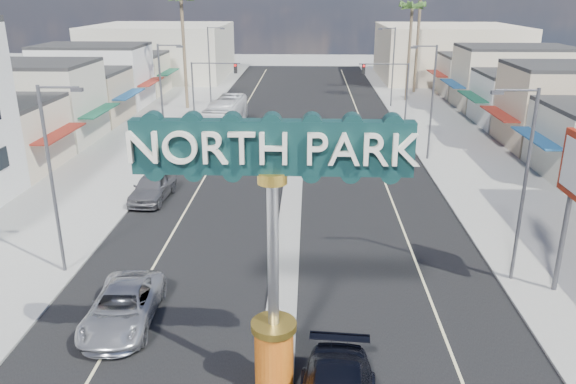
# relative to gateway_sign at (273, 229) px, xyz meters

# --- Properties ---
(ground) EXTENTS (160.00, 160.00, 0.00)m
(ground) POSITION_rel_gateway_sign_xyz_m (0.00, 28.02, -5.93)
(ground) COLOR gray
(ground) RESTS_ON ground
(road) EXTENTS (20.00, 120.00, 0.01)m
(road) POSITION_rel_gateway_sign_xyz_m (0.00, 28.02, -5.92)
(road) COLOR black
(road) RESTS_ON ground
(median_island) EXTENTS (1.30, 30.00, 0.16)m
(median_island) POSITION_rel_gateway_sign_xyz_m (0.00, 12.02, -5.85)
(median_island) COLOR gray
(median_island) RESTS_ON ground
(sidewalk_left) EXTENTS (8.00, 120.00, 0.12)m
(sidewalk_left) POSITION_rel_gateway_sign_xyz_m (-14.00, 28.02, -5.87)
(sidewalk_left) COLOR gray
(sidewalk_left) RESTS_ON ground
(sidewalk_right) EXTENTS (8.00, 120.00, 0.12)m
(sidewalk_right) POSITION_rel_gateway_sign_xyz_m (14.00, 28.02, -5.87)
(sidewalk_right) COLOR gray
(sidewalk_right) RESTS_ON ground
(storefront_row_left) EXTENTS (12.00, 42.00, 6.00)m
(storefront_row_left) POSITION_rel_gateway_sign_xyz_m (-24.00, 41.02, -2.93)
(storefront_row_left) COLOR beige
(storefront_row_left) RESTS_ON ground
(storefront_row_right) EXTENTS (12.00, 42.00, 6.00)m
(storefront_row_right) POSITION_rel_gateway_sign_xyz_m (24.00, 41.02, -2.93)
(storefront_row_right) COLOR #B7B29E
(storefront_row_right) RESTS_ON ground
(backdrop_far_left) EXTENTS (20.00, 20.00, 8.00)m
(backdrop_far_left) POSITION_rel_gateway_sign_xyz_m (-22.00, 73.02, -1.93)
(backdrop_far_left) COLOR #B7B29E
(backdrop_far_left) RESTS_ON ground
(backdrop_far_right) EXTENTS (20.00, 20.00, 8.00)m
(backdrop_far_right) POSITION_rel_gateway_sign_xyz_m (22.00, 73.02, -1.93)
(backdrop_far_right) COLOR beige
(backdrop_far_right) RESTS_ON ground
(gateway_sign) EXTENTS (8.20, 1.50, 9.15)m
(gateway_sign) POSITION_rel_gateway_sign_xyz_m (0.00, 0.00, 0.00)
(gateway_sign) COLOR #DD5111
(gateway_sign) RESTS_ON median_island
(traffic_signal_left) EXTENTS (5.09, 0.45, 6.00)m
(traffic_signal_left) POSITION_rel_gateway_sign_xyz_m (-9.18, 42.02, -1.65)
(traffic_signal_left) COLOR #47474C
(traffic_signal_left) RESTS_ON ground
(traffic_signal_right) EXTENTS (5.09, 0.45, 6.00)m
(traffic_signal_right) POSITION_rel_gateway_sign_xyz_m (9.18, 42.02, -1.65)
(traffic_signal_right) COLOR #47474C
(traffic_signal_right) RESTS_ON ground
(streetlight_l_near) EXTENTS (2.03, 0.22, 9.00)m
(streetlight_l_near) POSITION_rel_gateway_sign_xyz_m (-10.43, 8.02, -0.86)
(streetlight_l_near) COLOR #47474C
(streetlight_l_near) RESTS_ON ground
(streetlight_l_mid) EXTENTS (2.03, 0.22, 9.00)m
(streetlight_l_mid) POSITION_rel_gateway_sign_xyz_m (-10.43, 28.02, -0.86)
(streetlight_l_mid) COLOR #47474C
(streetlight_l_mid) RESTS_ON ground
(streetlight_l_far) EXTENTS (2.03, 0.22, 9.00)m
(streetlight_l_far) POSITION_rel_gateway_sign_xyz_m (-10.43, 50.02, -0.86)
(streetlight_l_far) COLOR #47474C
(streetlight_l_far) RESTS_ON ground
(streetlight_r_near) EXTENTS (2.03, 0.22, 9.00)m
(streetlight_r_near) POSITION_rel_gateway_sign_xyz_m (10.43, 8.02, -0.86)
(streetlight_r_near) COLOR #47474C
(streetlight_r_near) RESTS_ON ground
(streetlight_r_mid) EXTENTS (2.03, 0.22, 9.00)m
(streetlight_r_mid) POSITION_rel_gateway_sign_xyz_m (10.43, 28.02, -0.86)
(streetlight_r_mid) COLOR #47474C
(streetlight_r_mid) RESTS_ON ground
(streetlight_r_far) EXTENTS (2.03, 0.22, 9.00)m
(streetlight_r_far) POSITION_rel_gateway_sign_xyz_m (10.43, 50.02, -0.86)
(streetlight_r_far) COLOR #47474C
(streetlight_r_far) RESTS_ON ground
(palm_left_far) EXTENTS (2.60, 2.60, 13.10)m
(palm_left_far) POSITION_rel_gateway_sign_xyz_m (-13.00, 48.02, 5.57)
(palm_left_far) COLOR brown
(palm_left_far) RESTS_ON ground
(palm_right_mid) EXTENTS (2.60, 2.60, 12.10)m
(palm_right_mid) POSITION_rel_gateway_sign_xyz_m (13.00, 54.02, 4.67)
(palm_right_mid) COLOR brown
(palm_right_mid) RESTS_ON ground
(suv_left) EXTENTS (2.78, 5.62, 1.53)m
(suv_left) POSITION_rel_gateway_sign_xyz_m (-6.36, 3.77, -5.16)
(suv_left) COLOR #BCBDC1
(suv_left) RESTS_ON ground
(car_parked_left) EXTENTS (2.34, 5.22, 1.74)m
(car_parked_left) POSITION_rel_gateway_sign_xyz_m (-9.00, 18.15, -5.06)
(car_parked_left) COLOR slate
(car_parked_left) RESTS_ON ground
(car_parked_right) EXTENTS (2.39, 5.22, 1.66)m
(car_parked_right) POSITION_rel_gateway_sign_xyz_m (5.50, 32.69, -5.10)
(car_parked_right) COLOR silver
(car_parked_right) RESTS_ON ground
(city_bus) EXTENTS (3.10, 11.06, 3.05)m
(city_bus) POSITION_rel_gateway_sign_xyz_m (-7.00, 37.05, -4.40)
(city_bus) COLOR white
(city_bus) RESTS_ON ground
(bank_pylon_sign) EXTENTS (0.32, 2.25, 7.19)m
(bank_pylon_sign) POSITION_rel_gateway_sign_xyz_m (12.19, 7.05, -0.37)
(bank_pylon_sign) COLOR #47474C
(bank_pylon_sign) RESTS_ON sidewalk_right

